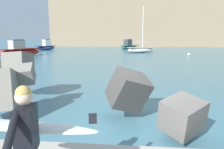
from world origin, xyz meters
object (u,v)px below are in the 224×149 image
(surfer_with_board, at_px, (27,138))
(mooring_buoy_inner, at_px, (189,54))
(boat_near_left, at_px, (46,47))
(boat_near_right, at_px, (141,50))
(boat_mid_right, at_px, (20,51))
(boat_near_centre, at_px, (129,46))

(surfer_with_board, height_order, mooring_buoy_inner, surfer_with_board)
(boat_near_left, xyz_separation_m, mooring_buoy_inner, (25.08, -10.66, -0.45))
(boat_near_right, bearing_deg, surfer_with_board, -95.40)
(surfer_with_board, relative_size, boat_mid_right, 0.35)
(boat_near_right, bearing_deg, boat_near_centre, 101.13)
(surfer_with_board, distance_m, boat_mid_right, 27.24)
(boat_mid_right, height_order, mooring_buoy_inner, boat_mid_right)
(surfer_with_board, bearing_deg, boat_near_left, 112.62)
(boat_near_centre, xyz_separation_m, boat_near_right, (2.07, -10.54, -0.11))
(boat_near_left, xyz_separation_m, boat_near_centre, (16.56, 4.93, -0.03))
(surfer_with_board, xyz_separation_m, boat_near_centre, (0.94, 42.41, -0.63))
(boat_near_left, bearing_deg, surfer_with_board, -67.38)
(boat_mid_right, bearing_deg, boat_near_left, 99.34)
(surfer_with_board, xyz_separation_m, boat_mid_right, (-13.36, 23.74, -0.54))
(boat_mid_right, bearing_deg, boat_near_centre, 52.57)
(surfer_with_board, relative_size, boat_near_right, 0.28)
(surfer_with_board, distance_m, boat_near_centre, 42.43)
(boat_near_left, height_order, boat_near_centre, boat_near_left)
(surfer_with_board, xyz_separation_m, boat_near_right, (3.01, 31.88, -0.74))
(boat_near_centre, bearing_deg, boat_mid_right, -127.43)
(boat_near_left, height_order, mooring_buoy_inner, boat_near_left)
(boat_near_left, distance_m, boat_near_centre, 17.28)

